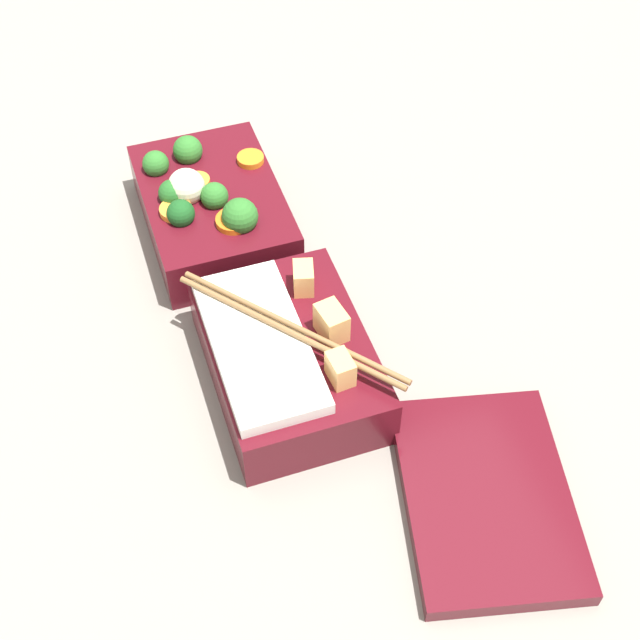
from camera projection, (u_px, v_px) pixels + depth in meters
name	position (u px, v px, depth m)	size (l,w,h in m)	color
ground_plane	(255.00, 291.00, 0.84)	(3.00, 3.00, 0.00)	gray
bento_tray_vegetable	(211.00, 208.00, 0.87)	(0.18, 0.13, 0.08)	#510F19
bento_tray_rice	(289.00, 356.00, 0.75)	(0.18, 0.15, 0.08)	#510F19
bento_lid	(486.00, 497.00, 0.69)	(0.18, 0.13, 0.02)	#510F19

